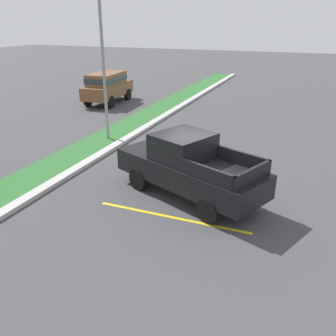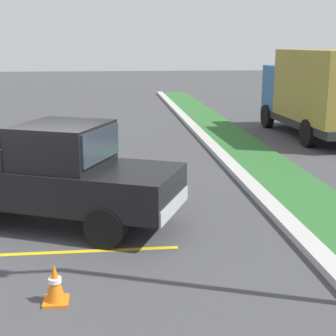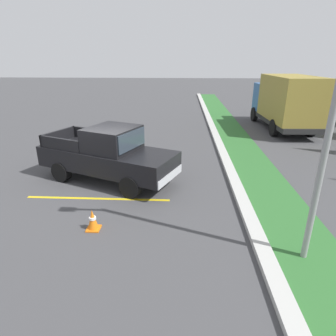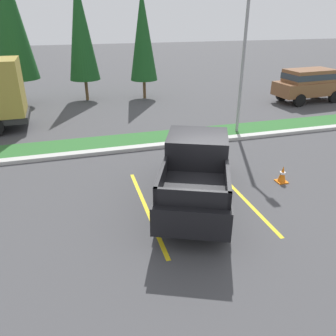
% 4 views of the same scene
% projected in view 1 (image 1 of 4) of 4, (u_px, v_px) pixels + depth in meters
% --- Properties ---
extents(ground_plane, '(120.00, 120.00, 0.00)m').
position_uv_depth(ground_plane, '(200.00, 190.00, 12.41)').
color(ground_plane, '#424244').
extents(parking_line_near, '(0.12, 4.80, 0.01)m').
position_uv_depth(parking_line_near, '(172.00, 217.00, 10.73)').
color(parking_line_near, yellow).
rests_on(parking_line_near, ground).
extents(parking_line_far, '(0.12, 4.80, 0.01)m').
position_uv_depth(parking_line_far, '(202.00, 178.00, 13.38)').
color(parking_line_far, yellow).
rests_on(parking_line_far, ground).
extents(curb_strip, '(56.00, 0.40, 0.15)m').
position_uv_depth(curb_strip, '(78.00, 168.00, 14.12)').
color(curb_strip, '#B2B2AD').
rests_on(curb_strip, ground).
extents(grass_median, '(56.00, 1.80, 0.06)m').
position_uv_depth(grass_median, '(56.00, 165.00, 14.51)').
color(grass_median, '#2D662D').
rests_on(grass_median, ground).
extents(pickup_truck_main, '(3.80, 5.54, 2.10)m').
position_uv_depth(pickup_truck_main, '(188.00, 167.00, 11.69)').
color(pickup_truck_main, black).
rests_on(pickup_truck_main, ground).
extents(suv_distant, '(4.72, 2.21, 2.10)m').
position_uv_depth(suv_distant, '(107.00, 85.00, 24.93)').
color(suv_distant, black).
rests_on(suv_distant, ground).
extents(street_light, '(0.24, 1.49, 6.54)m').
position_uv_depth(street_light, '(106.00, 59.00, 16.18)').
color(street_light, gray).
rests_on(street_light, ground).
extents(traffic_cone, '(0.36, 0.36, 0.60)m').
position_uv_depth(traffic_cone, '(206.00, 154.00, 14.95)').
color(traffic_cone, orange).
rests_on(traffic_cone, ground).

